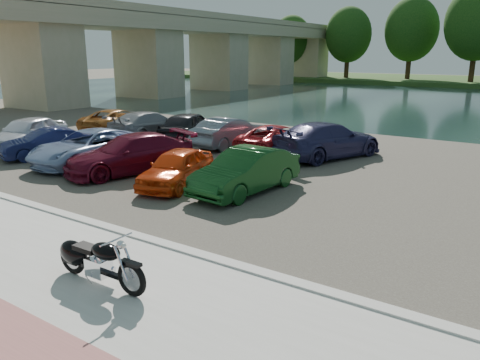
# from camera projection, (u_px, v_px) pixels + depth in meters

# --- Properties ---
(ground) EXTENTS (200.00, 200.00, 0.00)m
(ground) POSITION_uv_depth(u_px,v_px,m) (102.00, 285.00, 9.14)
(ground) COLOR #595447
(ground) RESTS_ON ground
(promenade) EXTENTS (60.00, 6.00, 0.10)m
(promenade) POSITION_uv_depth(u_px,v_px,m) (58.00, 305.00, 8.33)
(promenade) COLOR #BBB9B0
(promenade) RESTS_ON ground
(kerb) EXTENTS (60.00, 0.30, 0.14)m
(kerb) POSITION_uv_depth(u_px,v_px,m) (171.00, 247.00, 10.73)
(kerb) COLOR #BBB9B0
(kerb) RESTS_ON ground
(parking_lot) EXTENTS (60.00, 18.00, 0.04)m
(parking_lot) POSITION_uv_depth(u_px,v_px,m) (329.00, 170.00, 17.95)
(parking_lot) COLOR #464038
(parking_lot) RESTS_ON ground
(river) EXTENTS (120.00, 40.00, 0.00)m
(river) POSITION_uv_depth(u_px,v_px,m) (462.00, 104.00, 41.20)
(river) COLOR #1A3030
(river) RESTS_ON ground
(bridge) EXTENTS (7.00, 56.00, 8.55)m
(bridge) POSITION_uv_depth(u_px,v_px,m) (214.00, 43.00, 55.60)
(bridge) COLOR tan
(bridge) RESTS_ON ground
(motorcycle) EXTENTS (2.33, 0.75, 1.05)m
(motorcycle) POSITION_uv_depth(u_px,v_px,m) (93.00, 259.00, 8.96)
(motorcycle) COLOR black
(motorcycle) RESTS_ON promenade
(car_0) EXTENTS (3.00, 4.69, 1.49)m
(car_0) POSITION_uv_depth(u_px,v_px,m) (27.00, 133.00, 21.71)
(car_0) COLOR silver
(car_0) RESTS_ON parking_lot
(car_1) EXTENTS (2.43, 3.92, 1.22)m
(car_1) POSITION_uv_depth(u_px,v_px,m) (47.00, 143.00, 19.98)
(car_1) COLOR #161B44
(car_1) RESTS_ON parking_lot
(car_2) EXTENTS (2.37, 4.98, 1.37)m
(car_2) POSITION_uv_depth(u_px,v_px,m) (89.00, 147.00, 18.73)
(car_2) COLOR #859AC1
(car_2) RESTS_ON parking_lot
(car_3) EXTENTS (3.49, 5.27, 1.42)m
(car_3) POSITION_uv_depth(u_px,v_px,m) (131.00, 154.00, 17.39)
(car_3) COLOR #5D0D21
(car_3) RESTS_ON parking_lot
(car_4) EXTENTS (2.32, 3.90, 1.24)m
(car_4) POSITION_uv_depth(u_px,v_px,m) (177.00, 168.00, 15.67)
(car_4) COLOR red
(car_4) RESTS_ON parking_lot
(car_5) EXTENTS (1.80, 4.32, 1.39)m
(car_5) POSITION_uv_depth(u_px,v_px,m) (246.00, 171.00, 14.92)
(car_5) COLOR #114017
(car_5) RESTS_ON parking_lot
(car_6) EXTENTS (2.62, 4.81, 1.28)m
(car_6) POSITION_uv_depth(u_px,v_px,m) (118.00, 120.00, 26.53)
(car_6) COLOR #AC6727
(car_6) RESTS_ON parking_lot
(car_7) EXTENTS (1.98, 4.79, 1.39)m
(car_7) POSITION_uv_depth(u_px,v_px,m) (149.00, 124.00, 24.65)
(car_7) COLOR gray
(car_7) RESTS_ON parking_lot
(car_8) EXTENTS (2.94, 4.77, 1.52)m
(car_8) POSITION_uv_depth(u_px,v_px,m) (189.00, 126.00, 23.58)
(car_8) COLOR black
(car_8) RESTS_ON parking_lot
(car_9) EXTENTS (1.79, 4.31, 1.39)m
(car_9) POSITION_uv_depth(u_px,v_px,m) (230.00, 132.00, 22.31)
(car_9) COLOR slate
(car_9) RESTS_ON parking_lot
(car_10) EXTENTS (2.14, 4.49, 1.24)m
(car_10) POSITION_uv_depth(u_px,v_px,m) (276.00, 138.00, 21.04)
(car_10) COLOR #A81C22
(car_10) RESTS_ON parking_lot
(car_11) EXTENTS (3.84, 5.67, 1.52)m
(car_11) POSITION_uv_depth(u_px,v_px,m) (327.00, 140.00, 19.87)
(car_11) COLOR #2C2A52
(car_11) RESTS_ON parking_lot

